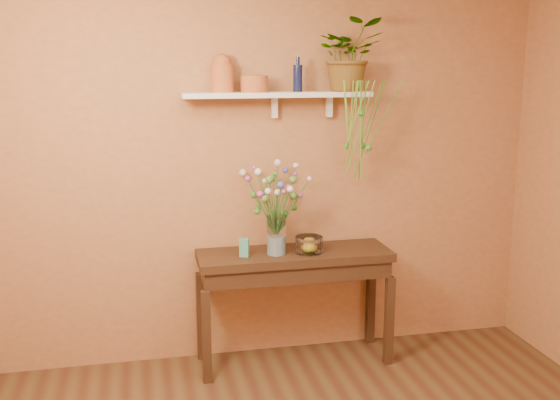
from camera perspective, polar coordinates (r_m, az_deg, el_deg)
The scene contains 13 objects.
room at distance 2.82m, azimuth 6.81°, elevation -4.40°, with size 4.04×4.04×2.70m.
sideboard at distance 4.66m, azimuth 1.26°, elevation -5.92°, with size 1.36×0.44×0.83m.
wall_shelf at distance 4.53m, azimuth -0.14°, elevation 9.13°, with size 1.30×0.24×0.19m.
terracotta_jug at distance 4.48m, azimuth -5.06°, elevation 10.90°, with size 0.19×0.19×0.26m.
terracotta_pot at distance 4.46m, azimuth -2.26°, elevation 10.08°, with size 0.18×0.18×0.11m, color #BD6734.
blue_bottle at distance 4.53m, azimuth 1.56°, elevation 10.62°, with size 0.08×0.08×0.24m.
spider_plant at distance 4.64m, azimuth 6.08°, elevation 12.46°, with size 0.44×0.39×0.49m, color #327420.
plant_fronds at distance 4.53m, azimuth 6.92°, elevation 6.10°, with size 0.43×0.39×0.71m.
glass_vase at distance 4.53m, azimuth -0.32°, elevation -3.30°, with size 0.13×0.13×0.28m.
bouquet at distance 4.47m, azimuth -0.48°, elevation 0.85°, with size 0.46×0.41×0.51m.
glass_bowl at distance 4.59m, azimuth 2.55°, elevation -3.96°, with size 0.19×0.19×0.11m.
lemon at distance 4.60m, azimuth 2.55°, elevation -4.08°, with size 0.07×0.07×0.07m, color gold.
carton at distance 4.50m, azimuth -3.12°, elevation -4.16°, with size 0.06×0.05×0.13m, color teal.
Camera 1 is at (-0.90, -2.55, 2.14)m, focal length 41.97 mm.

